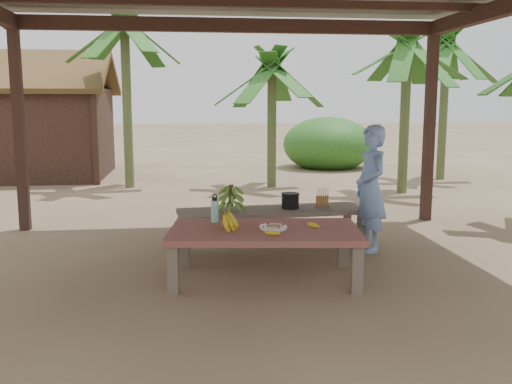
{
  "coord_description": "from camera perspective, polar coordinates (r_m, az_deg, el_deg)",
  "views": [
    {
      "loc": [
        -0.61,
        -5.49,
        1.7
      ],
      "look_at": [
        0.06,
        0.14,
        0.8
      ],
      "focal_mm": 40.0,
      "sensor_mm": 36.0,
      "label": 1
    }
  ],
  "objects": [
    {
      "name": "bench",
      "position": [
        6.71,
        1.59,
        -2.19
      ],
      "size": [
        2.24,
        0.79,
        0.45
      ],
      "rotation": [
        0.0,
        0.0,
        0.09
      ],
      "color": "brown",
      "rests_on": "ground"
    },
    {
      "name": "skewer_rack",
      "position": [
        6.8,
        6.64,
        -0.61
      ],
      "size": [
        0.19,
        0.1,
        0.24
      ],
      "primitive_type": null,
      "rotation": [
        0.0,
        0.0,
        0.09
      ],
      "color": "#A57F47",
      "rests_on": "bench"
    },
    {
      "name": "plate",
      "position": [
        5.42,
        1.73,
        -3.56
      ],
      "size": [
        0.26,
        0.26,
        0.04
      ],
      "color": "white",
      "rests_on": "work_table"
    },
    {
      "name": "cooking_pot",
      "position": [
        6.75,
        3.44,
        -0.91
      ],
      "size": [
        0.2,
        0.2,
        0.17
      ],
      "primitive_type": "cylinder",
      "color": "black",
      "rests_on": "bench"
    },
    {
      "name": "loose_banana_side",
      "position": [
        5.54,
        5.76,
        -3.3
      ],
      "size": [
        0.13,
        0.14,
        0.04
      ],
      "primitive_type": "ellipsoid",
      "rotation": [
        0.0,
        0.0,
        0.72
      ],
      "color": "yellow",
      "rests_on": "work_table"
    },
    {
      "name": "green_banana_stalk",
      "position": [
        6.58,
        -2.51,
        -0.51
      ],
      "size": [
        0.3,
        0.3,
        0.32
      ],
      "primitive_type": null,
      "rotation": [
        0.0,
        0.0,
        0.09
      ],
      "color": "#598C2D",
      "rests_on": "bench"
    },
    {
      "name": "banana_plant_far",
      "position": [
        13.24,
        18.48,
        12.75
      ],
      "size": [
        1.8,
        1.8,
        3.15
      ],
      "color": "#596638",
      "rests_on": "ground"
    },
    {
      "name": "ground",
      "position": [
        5.78,
        -0.42,
        -8.08
      ],
      "size": [
        80.0,
        80.0,
        0.0
      ],
      "primitive_type": "plane",
      "color": "brown",
      "rests_on": "ground"
    },
    {
      "name": "ripe_banana_bunch",
      "position": [
        5.43,
        -3.37,
        -2.82
      ],
      "size": [
        0.31,
        0.27,
        0.18
      ],
      "primitive_type": null,
      "rotation": [
        0.0,
        0.0,
        -0.07
      ],
      "color": "yellow",
      "rests_on": "work_table"
    },
    {
      "name": "banana_plant_nw",
      "position": [
        11.67,
        -13.0,
        15.01
      ],
      "size": [
        1.8,
        1.8,
        3.46
      ],
      "color": "#596638",
      "rests_on": "ground"
    },
    {
      "name": "banana_plant_ne",
      "position": [
        11.01,
        14.88,
        12.9
      ],
      "size": [
        1.8,
        1.8,
        2.98
      ],
      "color": "#596638",
      "rests_on": "ground"
    },
    {
      "name": "banana_plant_n",
      "position": [
        11.37,
        1.61,
        11.3
      ],
      "size": [
        1.8,
        1.8,
        2.63
      ],
      "color": "#596638",
      "rests_on": "ground"
    },
    {
      "name": "water_flask",
      "position": [
        5.75,
        -4.14,
        -1.83
      ],
      "size": [
        0.08,
        0.08,
        0.29
      ],
      "color": "#3BBAAE",
      "rests_on": "work_table"
    },
    {
      "name": "work_table",
      "position": [
        5.47,
        0.84,
        -4.34
      ],
      "size": [
        1.91,
        1.21,
        0.5
      ],
      "rotation": [
        0.0,
        0.0,
        -0.12
      ],
      "color": "brown",
      "rests_on": "ground"
    },
    {
      "name": "loose_banana_front",
      "position": [
        5.18,
        1.67,
        -4.11
      ],
      "size": [
        0.16,
        0.06,
        0.04
      ],
      "primitive_type": "ellipsoid",
      "rotation": [
        0.0,
        0.0,
        1.69
      ],
      "color": "yellow",
      "rests_on": "work_table"
    },
    {
      "name": "hut",
      "position": [
        14.05,
        -22.98,
        5.88
      ],
      "size": [
        4.4,
        3.43,
        2.85
      ],
      "color": "black",
      "rests_on": "ground"
    },
    {
      "name": "woman",
      "position": [
        6.6,
        11.39,
        0.34
      ],
      "size": [
        0.4,
        0.56,
        1.45
      ],
      "primitive_type": "imported",
      "rotation": [
        0.0,
        0.0,
        -1.47
      ],
      "color": "#7497DB",
      "rests_on": "ground"
    }
  ]
}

